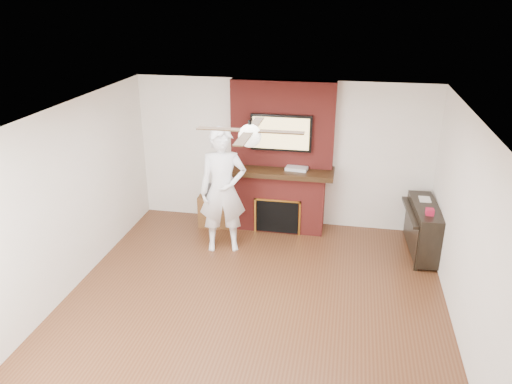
% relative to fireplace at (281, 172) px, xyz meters
% --- Properties ---
extents(room_shell, '(5.36, 5.86, 2.86)m').
position_rel_fireplace_xyz_m(room_shell, '(0.00, -2.55, 0.25)').
color(room_shell, '#4D2A16').
rests_on(room_shell, ground).
extents(fireplace, '(1.78, 0.64, 2.50)m').
position_rel_fireplace_xyz_m(fireplace, '(0.00, 0.00, 0.00)').
color(fireplace, maroon).
rests_on(fireplace, ground).
extents(tv, '(1.00, 0.08, 0.60)m').
position_rel_fireplace_xyz_m(tv, '(0.00, -0.05, 0.68)').
color(tv, black).
rests_on(tv, fireplace).
extents(ceiling_fan, '(1.21, 1.21, 0.31)m').
position_rel_fireplace_xyz_m(ceiling_fan, '(-0.00, -2.55, 1.34)').
color(ceiling_fan, black).
rests_on(ceiling_fan, room_shell).
extents(person, '(0.83, 0.66, 1.97)m').
position_rel_fireplace_xyz_m(person, '(-0.75, -0.97, -0.01)').
color(person, white).
rests_on(person, ground).
extents(side_table, '(0.61, 0.61, 0.66)m').
position_rel_fireplace_xyz_m(side_table, '(-1.10, -0.07, -0.69)').
color(side_table, brown).
rests_on(side_table, ground).
extents(piano, '(0.53, 1.24, 0.89)m').
position_rel_fireplace_xyz_m(piano, '(2.30, -0.55, -0.57)').
color(piano, black).
rests_on(piano, ground).
extents(cable_box, '(0.37, 0.24, 0.05)m').
position_rel_fireplace_xyz_m(cable_box, '(0.28, -0.10, 0.11)').
color(cable_box, silver).
rests_on(cable_box, fireplace).
extents(candle_orange, '(0.07, 0.07, 0.11)m').
position_rel_fireplace_xyz_m(candle_orange, '(-0.20, -0.26, -0.94)').
color(candle_orange, orange).
rests_on(candle_orange, ground).
extents(candle_green, '(0.06, 0.06, 0.10)m').
position_rel_fireplace_xyz_m(candle_green, '(-0.03, -0.21, -0.95)').
color(candle_green, '#408C38').
rests_on(candle_green, ground).
extents(candle_cream, '(0.09, 0.09, 0.10)m').
position_rel_fireplace_xyz_m(candle_cream, '(0.01, -0.24, -0.95)').
color(candle_cream, beige).
rests_on(candle_cream, ground).
extents(candle_blue, '(0.06, 0.06, 0.08)m').
position_rel_fireplace_xyz_m(candle_blue, '(0.13, -0.18, -0.95)').
color(candle_blue, '#2D6389').
rests_on(candle_blue, ground).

